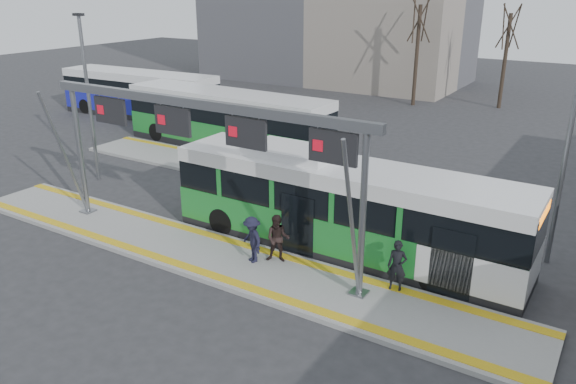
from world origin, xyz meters
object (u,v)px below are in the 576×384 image
at_px(gantry, 199,132).
at_px(passenger_a, 397,266).
at_px(hero_bus, 342,208).
at_px(passenger_b, 278,239).
at_px(passenger_c, 252,240).

height_order(gantry, passenger_a, gantry).
xyz_separation_m(hero_bus, passenger_b, (-1.25, -2.14, -0.61)).
bearing_deg(passenger_a, passenger_b, 171.69).
distance_m(gantry, passenger_a, 7.52).
xyz_separation_m(passenger_a, passenger_b, (-4.00, -0.33, 0.02)).
relative_size(passenger_a, passenger_c, 1.01).
relative_size(gantry, hero_bus, 1.04).
distance_m(passenger_a, passenger_c, 4.77).
distance_m(gantry, hero_bus, 5.47).
relative_size(gantry, passenger_a, 8.20).
bearing_deg(passenger_c, passenger_a, 36.86).
xyz_separation_m(gantry, passenger_a, (6.68, 0.85, -3.36)).
bearing_deg(passenger_b, gantry, 166.71).
xyz_separation_m(passenger_b, passenger_c, (-0.71, -0.46, -0.03)).
bearing_deg(passenger_c, passenger_b, 60.06).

